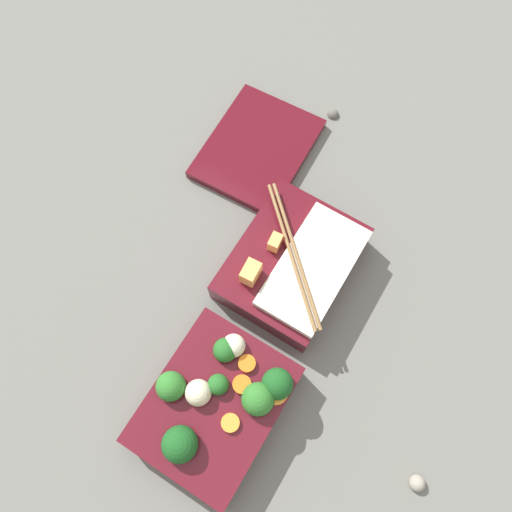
# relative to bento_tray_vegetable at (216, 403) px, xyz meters

# --- Properties ---
(ground_plane) EXTENTS (3.00, 3.00, 0.00)m
(ground_plane) POSITION_rel_bento_tray_vegetable_xyz_m (0.11, 0.02, -0.03)
(ground_plane) COLOR slate
(bento_tray_vegetable) EXTENTS (0.20, 0.16, 0.08)m
(bento_tray_vegetable) POSITION_rel_bento_tray_vegetable_xyz_m (0.00, 0.00, 0.00)
(bento_tray_vegetable) COLOR #510F19
(bento_tray_vegetable) RESTS_ON ground_plane
(bento_tray_rice) EXTENTS (0.20, 0.17, 0.08)m
(bento_tray_rice) POSITION_rel_bento_tray_vegetable_xyz_m (0.21, 0.01, -0.00)
(bento_tray_rice) COLOR #510F19
(bento_tray_rice) RESTS_ON ground_plane
(bento_lid) EXTENTS (0.20, 0.16, 0.02)m
(bento_lid) POSITION_rel_bento_tray_vegetable_xyz_m (0.36, 0.16, -0.02)
(bento_lid) COLOR #510F19
(bento_lid) RESTS_ON ground_plane
(pebble_0) EXTENTS (0.02, 0.02, 0.02)m
(pebble_0) POSITION_rel_bento_tray_vegetable_xyz_m (0.48, 0.09, -0.03)
(pebble_0) COLOR #595651
(pebble_0) RESTS_ON ground_plane
(pebble_1) EXTENTS (0.02, 0.02, 0.02)m
(pebble_1) POSITION_rel_bento_tray_vegetable_xyz_m (0.05, -0.26, -0.03)
(pebble_1) COLOR gray
(pebble_1) RESTS_ON ground_plane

